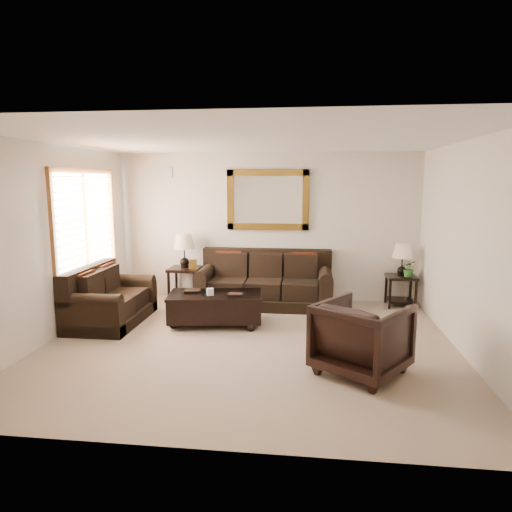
# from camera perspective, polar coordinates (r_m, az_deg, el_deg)

# --- Properties ---
(room) EXTENTS (5.51, 5.01, 2.71)m
(room) POSITION_cam_1_polar(r_m,az_deg,el_deg) (5.98, -0.91, 1.31)
(room) COLOR gray
(room) RESTS_ON ground
(window) EXTENTS (0.07, 1.96, 1.66)m
(window) POSITION_cam_1_polar(r_m,az_deg,el_deg) (7.65, -20.47, 3.97)
(window) COLOR white
(window) RESTS_ON room
(mirror) EXTENTS (1.50, 0.06, 1.10)m
(mirror) POSITION_cam_1_polar(r_m,az_deg,el_deg) (8.38, 1.48, 7.02)
(mirror) COLOR #512D10
(mirror) RESTS_ON room
(air_vent) EXTENTS (0.25, 0.02, 0.18)m
(air_vent) POSITION_cam_1_polar(r_m,az_deg,el_deg) (8.78, -11.25, 10.22)
(air_vent) COLOR #999999
(air_vent) RESTS_ON room
(sofa) EXTENTS (2.35, 1.02, 0.96)m
(sofa) POSITION_cam_1_polar(r_m,az_deg,el_deg) (8.15, 1.15, -3.70)
(sofa) COLOR black
(sofa) RESTS_ON room
(loveseat) EXTENTS (0.93, 1.57, 0.88)m
(loveseat) POSITION_cam_1_polar(r_m,az_deg,el_deg) (7.51, -18.04, -5.48)
(loveseat) COLOR black
(loveseat) RESTS_ON room
(end_table_left) EXTENTS (0.56, 0.56, 1.24)m
(end_table_left) POSITION_cam_1_polar(r_m,az_deg,el_deg) (8.48, -8.92, -0.16)
(end_table_left) COLOR black
(end_table_left) RESTS_ON room
(end_table_right) EXTENTS (0.50, 0.50, 1.11)m
(end_table_right) POSITION_cam_1_polar(r_m,az_deg,el_deg) (8.36, 17.77, -1.19)
(end_table_right) COLOR black
(end_table_right) RESTS_ON room
(coffee_table) EXTENTS (1.51, 0.95, 0.60)m
(coffee_table) POSITION_cam_1_polar(r_m,az_deg,el_deg) (7.09, -5.10, -6.13)
(coffee_table) COLOR black
(coffee_table) RESTS_ON room
(armchair) EXTENTS (1.22, 1.21, 0.93)m
(armchair) POSITION_cam_1_polar(r_m,az_deg,el_deg) (5.39, 13.12, -9.53)
(armchair) COLOR black
(armchair) RESTS_ON floor
(potted_plant) EXTENTS (0.36, 0.38, 0.23)m
(potted_plant) POSITION_cam_1_polar(r_m,az_deg,el_deg) (8.31, 18.61, -1.70)
(potted_plant) COLOR #285C1F
(potted_plant) RESTS_ON end_table_right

